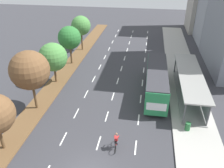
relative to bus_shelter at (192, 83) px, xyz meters
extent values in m
cube|color=brown|center=(-17.83, 5.96, -1.81)|extent=(2.60, 52.00, 0.12)
cube|color=#ADAAA3|center=(-0.28, 5.96, -1.79)|extent=(4.50, 52.00, 0.15)
cube|color=white|center=(-13.03, -10.23, -1.86)|extent=(0.14, 1.86, 0.01)
cube|color=white|center=(-13.03, -6.04, -1.86)|extent=(0.14, 1.86, 0.01)
cube|color=white|center=(-13.03, -1.85, -1.86)|extent=(0.14, 1.86, 0.01)
cube|color=white|center=(-13.03, 2.34, -1.86)|extent=(0.14, 1.86, 0.01)
cube|color=white|center=(-13.03, 6.53, -1.86)|extent=(0.14, 1.86, 0.01)
cube|color=white|center=(-13.03, 10.72, -1.86)|extent=(0.14, 1.86, 0.01)
cube|color=white|center=(-13.03, 14.91, -1.86)|extent=(0.14, 1.86, 0.01)
cube|color=white|center=(-13.03, 19.09, -1.86)|extent=(0.14, 1.86, 0.01)
cube|color=white|center=(-13.03, 23.28, -1.86)|extent=(0.14, 1.86, 0.01)
cube|color=white|center=(-13.03, 27.47, -1.86)|extent=(0.14, 1.86, 0.01)
cube|color=white|center=(-9.53, -10.23, -1.86)|extent=(0.14, 1.86, 0.01)
cube|color=white|center=(-9.53, -6.04, -1.86)|extent=(0.14, 1.86, 0.01)
cube|color=white|center=(-9.53, -1.85, -1.86)|extent=(0.14, 1.86, 0.01)
cube|color=white|center=(-9.53, 2.34, -1.86)|extent=(0.14, 1.86, 0.01)
cube|color=white|center=(-9.53, 6.53, -1.86)|extent=(0.14, 1.86, 0.01)
cube|color=white|center=(-9.53, 10.72, -1.86)|extent=(0.14, 1.86, 0.01)
cube|color=white|center=(-9.53, 14.91, -1.86)|extent=(0.14, 1.86, 0.01)
cube|color=white|center=(-9.53, 19.09, -1.86)|extent=(0.14, 1.86, 0.01)
cube|color=white|center=(-9.53, 23.28, -1.86)|extent=(0.14, 1.86, 0.01)
cube|color=white|center=(-9.53, 27.47, -1.86)|extent=(0.14, 1.86, 0.01)
cube|color=white|center=(-6.03, -10.23, -1.86)|extent=(0.14, 1.86, 0.01)
cube|color=white|center=(-6.03, -6.04, -1.86)|extent=(0.14, 1.86, 0.01)
cube|color=white|center=(-6.03, -1.85, -1.86)|extent=(0.14, 1.86, 0.01)
cube|color=white|center=(-6.03, 2.34, -1.86)|extent=(0.14, 1.86, 0.01)
cube|color=white|center=(-6.03, 6.53, -1.86)|extent=(0.14, 1.86, 0.01)
cube|color=white|center=(-6.03, 10.72, -1.86)|extent=(0.14, 1.86, 0.01)
cube|color=white|center=(-6.03, 14.91, -1.86)|extent=(0.14, 1.86, 0.01)
cube|color=white|center=(-6.03, 19.09, -1.86)|extent=(0.14, 1.86, 0.01)
cube|color=white|center=(-6.03, 23.28, -1.86)|extent=(0.14, 1.86, 0.01)
cube|color=white|center=(-6.03, 27.47, -1.86)|extent=(0.14, 1.86, 0.01)
cube|color=gray|center=(-0.28, 0.00, -1.67)|extent=(2.60, 12.92, 0.10)
cylinder|color=#56565B|center=(-1.46, -6.21, -0.32)|extent=(0.16, 0.16, 2.60)
cylinder|color=#56565B|center=(-1.46, 6.21, -0.32)|extent=(0.16, 0.16, 2.60)
cylinder|color=#56565B|center=(0.90, -6.21, -0.32)|extent=(0.16, 0.16, 2.60)
cylinder|color=#56565B|center=(0.90, 6.21, -0.32)|extent=(0.16, 0.16, 2.60)
cube|color=gray|center=(0.96, 0.00, -0.32)|extent=(0.10, 12.27, 2.34)
cube|color=gray|center=(-0.28, 0.00, 1.06)|extent=(2.90, 13.32, 0.16)
cube|color=#28844C|center=(-4.28, -0.10, -0.02)|extent=(2.50, 11.20, 2.80)
cube|color=#2D3D4C|center=(-4.28, -0.10, 0.83)|extent=(2.54, 10.30, 0.90)
cube|color=#333338|center=(-4.28, -0.10, 1.44)|extent=(2.45, 10.98, 0.12)
cube|color=#2D3D4C|center=(-4.28, 5.52, 0.33)|extent=(2.25, 0.06, 1.54)
cube|color=white|center=(-4.28, -5.72, -0.22)|extent=(2.12, 0.04, 0.90)
cylinder|color=black|center=(-5.38, 3.37, -1.37)|extent=(0.30, 1.00, 1.00)
cylinder|color=black|center=(-3.18, 3.37, -1.37)|extent=(0.30, 1.00, 1.00)
cylinder|color=black|center=(-5.38, -3.57, -1.37)|extent=(0.30, 1.00, 1.00)
cylinder|color=black|center=(-3.18, -3.57, -1.37)|extent=(0.30, 1.00, 1.00)
torus|color=black|center=(-7.80, -10.04, -1.51)|extent=(0.06, 0.72, 0.72)
torus|color=black|center=(-7.80, -11.14, -1.51)|extent=(0.06, 0.72, 0.72)
cylinder|color=maroon|center=(-7.80, -10.59, -1.23)|extent=(0.05, 0.93, 0.05)
cylinder|color=maroon|center=(-7.80, -10.69, -1.41)|extent=(0.05, 0.57, 0.42)
cylinder|color=maroon|center=(-7.80, -10.79, -1.21)|extent=(0.04, 0.04, 0.40)
cube|color=black|center=(-7.80, -10.79, -1.01)|extent=(0.12, 0.24, 0.06)
cylinder|color=black|center=(-7.80, -10.09, -0.96)|extent=(0.46, 0.04, 0.04)
cube|color=red|center=(-7.80, -10.61, -0.68)|extent=(0.30, 0.36, 0.59)
cube|color=#A82323|center=(-7.80, -10.77, -0.66)|extent=(0.26, 0.26, 0.42)
sphere|color=#9E7051|center=(-7.80, -10.49, -0.26)|extent=(0.20, 0.20, 0.20)
cylinder|color=#4C4C56|center=(-7.92, -10.64, -1.08)|extent=(0.12, 0.42, 0.25)
cylinder|color=#4C4C56|center=(-7.92, -10.47, -1.34)|extent=(0.10, 0.17, 0.41)
cylinder|color=#4C4C56|center=(-7.68, -10.64, -1.08)|extent=(0.12, 0.42, 0.25)
cylinder|color=#4C4C56|center=(-7.68, -10.47, -1.34)|extent=(0.10, 0.17, 0.41)
cylinder|color=red|center=(-7.97, -10.39, -0.63)|extent=(0.09, 0.47, 0.28)
cylinder|color=red|center=(-7.63, -10.39, -0.63)|extent=(0.09, 0.47, 0.28)
cylinder|color=brown|center=(-17.94, -12.35, -0.53)|extent=(0.28, 0.28, 2.43)
cylinder|color=brown|center=(-17.81, -5.89, -0.14)|extent=(0.28, 0.28, 3.21)
sphere|color=brown|center=(-17.81, -5.89, 3.06)|extent=(4.25, 4.25, 4.25)
cylinder|color=brown|center=(-18.01, 0.56, -0.62)|extent=(0.28, 0.28, 2.24)
sphere|color=#4C8E42|center=(-18.01, 0.56, 1.93)|extent=(3.82, 3.82, 3.82)
cylinder|color=brown|center=(-17.86, 7.02, -0.27)|extent=(0.28, 0.28, 2.95)
sphere|color=#2D7533|center=(-17.86, 7.02, 2.55)|extent=(3.61, 3.61, 3.61)
cylinder|color=brown|center=(-17.89, 13.47, -0.14)|extent=(0.28, 0.28, 3.22)
sphere|color=#4C8E42|center=(-17.89, 13.47, 2.77)|extent=(3.48, 3.48, 3.48)
cylinder|color=#286B38|center=(-1.08, -7.06, -1.29)|extent=(0.52, 0.52, 0.85)
cube|color=#8E939E|center=(7.75, 24.93, 4.24)|extent=(7.56, 14.50, 12.20)
camera|label=1|loc=(-5.63, -25.88, 13.49)|focal=36.49mm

